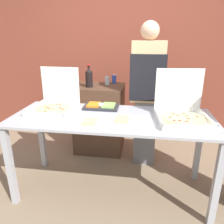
{
  "coord_description": "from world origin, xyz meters",
  "views": [
    {
      "loc": [
        0.3,
        -2.04,
        1.66
      ],
      "look_at": [
        0.0,
        0.0,
        0.93
      ],
      "focal_mm": 35.0,
      "sensor_mm": 36.0,
      "label": 1
    }
  ],
  "objects": [
    {
      "name": "person_server_vest",
      "position": [
        0.34,
        0.66,
        1.03
      ],
      "size": [
        0.42,
        0.24,
        1.82
      ],
      "rotation": [
        0.0,
        0.0,
        3.14
      ],
      "color": "slate",
      "rests_on": "ground_plane"
    },
    {
      "name": "soda_can_silver",
      "position": [
        -0.22,
        1.02,
        1.05
      ],
      "size": [
        0.07,
        0.07,
        0.12
      ],
      "color": "silver",
      "rests_on": "sideboard_podium"
    },
    {
      "name": "soda_bottle",
      "position": [
        -0.44,
        0.84,
        1.12
      ],
      "size": [
        0.1,
        0.1,
        0.31
      ],
      "color": "black",
      "rests_on": "sideboard_podium"
    },
    {
      "name": "ground_plane",
      "position": [
        0.0,
        0.0,
        0.0
      ],
      "size": [
        16.0,
        16.0,
        0.0
      ],
      "primitive_type": "plane",
      "color": "#847056"
    },
    {
      "name": "veggie_tray",
      "position": [
        -0.16,
        0.25,
        0.9
      ],
      "size": [
        0.38,
        0.23,
        0.05
      ],
      "color": "#28282D",
      "rests_on": "buffet_table"
    },
    {
      "name": "pizza_box_far_right",
      "position": [
        0.68,
        0.02,
        0.96
      ],
      "size": [
        0.52,
        0.53,
        0.47
      ],
      "rotation": [
        0.0,
        0.0,
        0.11
      ],
      "color": "white",
      "rests_on": "buffet_table"
    },
    {
      "name": "soda_can_colored",
      "position": [
        -0.14,
        1.14,
        1.05
      ],
      "size": [
        0.07,
        0.07,
        0.12
      ],
      "color": "#334CB2",
      "rests_on": "sideboard_podium"
    },
    {
      "name": "pizza_box_near_left",
      "position": [
        -0.65,
        0.13,
        0.96
      ],
      "size": [
        0.47,
        0.49,
        0.44
      ],
      "rotation": [
        0.0,
        0.0,
        -0.06
      ],
      "color": "white",
      "rests_on": "buffet_table"
    },
    {
      "name": "paper_plate_front_right",
      "position": [
        0.11,
        -0.1,
        0.89
      ],
      "size": [
        0.22,
        0.22,
        0.03
      ],
      "color": "white",
      "rests_on": "buffet_table"
    },
    {
      "name": "paper_plate_front_left",
      "position": [
        -0.18,
        -0.21,
        0.89
      ],
      "size": [
        0.26,
        0.26,
        0.03
      ],
      "color": "white",
      "rests_on": "buffet_table"
    },
    {
      "name": "brick_wall_behind",
      "position": [
        0.0,
        1.7,
        1.4
      ],
      "size": [
        10.0,
        0.06,
        2.8
      ],
      "color": "brown",
      "rests_on": "ground_plane"
    },
    {
      "name": "sideboard_podium",
      "position": [
        -0.32,
        0.93,
        0.49
      ],
      "size": [
        0.69,
        0.56,
        0.99
      ],
      "color": "#4C3323",
      "rests_on": "ground_plane"
    },
    {
      "name": "buffet_table",
      "position": [
        0.0,
        0.0,
        0.77
      ],
      "size": [
        2.04,
        0.8,
        0.88
      ],
      "color": "#A8AAB2",
      "rests_on": "ground_plane"
    }
  ]
}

